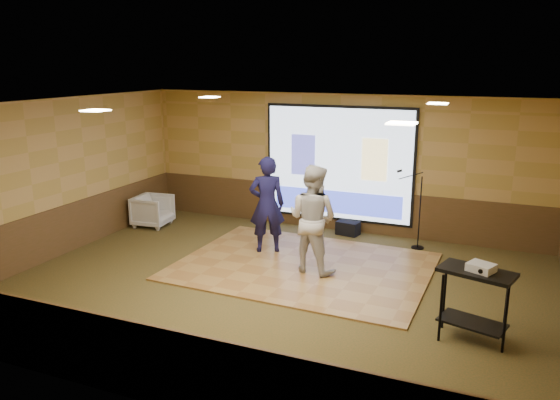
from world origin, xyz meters
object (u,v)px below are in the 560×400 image
at_px(duffel_bag, 348,228).
at_px(dance_floor, 303,266).
at_px(banquet_chair, 153,211).
at_px(projector, 481,267).
at_px(mic_stand, 416,224).
at_px(player_right, 313,219).
at_px(av_table, 475,291).
at_px(projector_screen, 338,165).
at_px(player_left, 267,205).

bearing_deg(duffel_bag, dance_floor, -95.83).
bearing_deg(banquet_chair, projector, -116.49).
distance_m(mic_stand, duffel_bag, 1.56).
relative_size(player_right, projector, 6.00).
relative_size(player_right, mic_stand, 1.21).
bearing_deg(av_table, banquet_chair, 158.72).
bearing_deg(banquet_chair, player_right, -111.85).
distance_m(player_right, av_table, 3.19).
relative_size(banquet_chair, duffel_bag, 1.65).
height_order(av_table, banquet_chair, av_table).
bearing_deg(mic_stand, player_right, -103.35).
distance_m(projector_screen, banquet_chair, 4.33).
distance_m(projector_screen, projector, 5.19).
height_order(projector_screen, player_left, projector_screen).
bearing_deg(mic_stand, dance_floor, -109.72).
height_order(dance_floor, projector, projector).
bearing_deg(projector_screen, projector, -52.10).
xyz_separation_m(player_right, mic_stand, (1.49, 2.04, -0.50)).
distance_m(dance_floor, player_left, 1.42).
distance_m(player_left, mic_stand, 3.03).
relative_size(player_left, player_right, 0.98).
bearing_deg(dance_floor, duffel_bag, 84.17).
xyz_separation_m(dance_floor, player_left, (-0.93, 0.47, 0.96)).
bearing_deg(dance_floor, banquet_chair, 164.74).
bearing_deg(duffel_bag, projector_screen, 146.20).
xyz_separation_m(dance_floor, av_table, (3.03, -1.65, 0.69)).
bearing_deg(banquet_chair, duffel_bag, -81.09).
bearing_deg(projector_screen, av_table, -52.42).
height_order(player_right, banquet_chair, player_right).
relative_size(projector_screen, dance_floor, 0.74).
distance_m(projector, mic_stand, 3.83).
distance_m(player_left, player_right, 1.32).
bearing_deg(player_right, dance_floor, -25.70).
relative_size(projector_screen, av_table, 3.32).
relative_size(dance_floor, player_right, 2.33).
bearing_deg(banquet_chair, player_left, -106.73).
height_order(projector, banquet_chair, projector).
relative_size(projector, mic_stand, 0.20).
bearing_deg(player_left, dance_floor, 125.65).
xyz_separation_m(player_right, av_table, (2.81, -1.48, -0.29)).
height_order(banquet_chair, duffel_bag, banquet_chair).
relative_size(projector_screen, projector, 10.38).
relative_size(dance_floor, av_table, 4.47).
bearing_deg(av_table, player_right, 152.12).
distance_m(projector_screen, player_left, 2.17).
bearing_deg(projector_screen, player_right, -82.80).
bearing_deg(player_right, projector, 163.97).
bearing_deg(projector, player_right, 176.37).
distance_m(dance_floor, mic_stand, 2.58).
distance_m(av_table, projector, 0.35).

